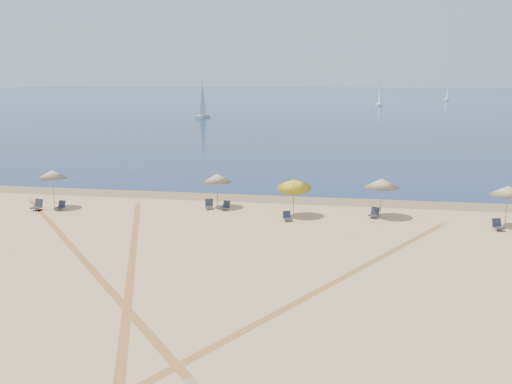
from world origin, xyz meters
TOP-DOWN VIEW (x-y plane):
  - ground at (0.00, 0.00)m, footprint 160.00×160.00m
  - ocean at (0.00, 225.00)m, footprint 500.00×500.00m
  - wet_sand at (0.00, 24.00)m, footprint 500.00×500.00m
  - umbrella_1 at (-13.44, 18.90)m, footprint 1.88×1.90m
  - umbrella_2 at (-2.77, 20.91)m, footprint 1.91×1.91m
  - umbrella_3 at (2.49, 19.38)m, footprint 2.15×2.22m
  - umbrella_4 at (7.84, 20.14)m, footprint 2.19×2.19m
  - umbrella_5 at (14.89, 18.99)m, footprint 2.06×2.06m
  - chair_1 at (-14.16, 18.04)m, footprint 0.67×0.76m
  - chair_2 at (-12.69, 18.38)m, footprint 0.55×0.63m
  - chair_3 at (-3.19, 20.29)m, footprint 0.66×0.73m
  - chair_4 at (-2.04, 20.14)m, footprint 0.66×0.71m
  - chair_5 at (2.24, 18.11)m, footprint 0.67×0.71m
  - chair_6 at (7.46, 19.73)m, footprint 0.73×0.78m
  - chair_7 at (14.26, 18.08)m, footprint 0.70×0.77m
  - sailboat_0 at (40.01, 194.04)m, footprint 1.29×4.97m
  - sailboat_1 at (-24.62, 97.97)m, footprint 1.88×5.50m
  - sailboat_2 at (14.18, 153.43)m, footprint 1.77×5.47m
  - tire_tracks at (-2.16, 8.34)m, footprint 51.37×43.23m

SIDE VIEW (x-z plane):
  - ground at x=0.00m, z-range 0.00..0.00m
  - tire_tracks at x=-2.16m, z-range 0.00..0.00m
  - wet_sand at x=0.00m, z-range 0.00..0.00m
  - ocean at x=0.00m, z-range 0.01..0.01m
  - chair_5 at x=2.24m, z-range -0.04..0.55m
  - chair_2 at x=-12.69m, z-range -0.04..0.56m
  - chair_4 at x=-2.04m, z-range -0.04..0.57m
  - chair_3 at x=-3.19m, z-range -0.04..0.59m
  - chair_6 at x=7.46m, z-range -0.04..0.60m
  - chair_7 at x=14.26m, z-range -0.04..0.61m
  - chair_1 at x=-14.16m, z-range -0.04..0.67m
  - umbrella_2 at x=-2.77m, z-range 0.81..3.12m
  - umbrella_3 at x=2.49m, z-range 0.76..3.31m
  - umbrella_4 at x=7.84m, z-range 0.88..3.34m
  - umbrella_5 at x=14.89m, z-range 0.89..3.35m
  - sailboat_0 at x=40.01m, z-range -1.46..5.93m
  - umbrella_1 at x=-13.44m, z-range 0.95..3.55m
  - sailboat_2 at x=14.18m, z-range -1.58..6.44m
  - sailboat_1 at x=-24.62m, z-range -1.59..6.45m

